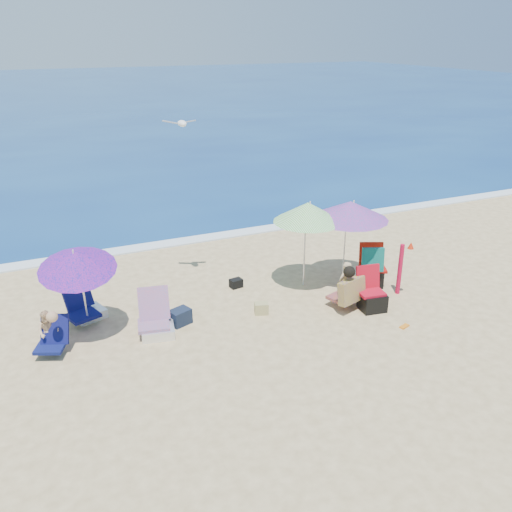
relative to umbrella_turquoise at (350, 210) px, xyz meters
name	(u,v)px	position (x,y,z in m)	size (l,w,h in m)	color
ground	(292,325)	(-1.99, -1.24, -1.67)	(120.00, 120.00, 0.00)	#D8BC84
sea	(60,96)	(-1.99, 43.76, -1.72)	(120.00, 80.00, 0.12)	navy
foam	(205,238)	(-1.99, 3.86, -1.65)	(120.00, 0.50, 0.04)	white
umbrella_turquoise	(350,210)	(0.00, 0.00, 0.00)	(1.99, 1.99, 1.90)	white
umbrella_striped	(308,212)	(-0.92, 0.19, 0.02)	(1.56, 1.56, 1.94)	silver
umbrella_blue	(76,260)	(-5.63, -0.08, -0.15)	(1.58, 1.62, 1.86)	white
furled_umbrella	(402,265)	(0.71, -0.99, -0.99)	(0.18, 0.35, 1.24)	#BD0D32
chair_navy	(85,309)	(-5.54, 0.62, -1.47)	(0.82, 0.93, 0.77)	#0D104B
chair_rainbow	(156,323)	(-4.42, -0.50, -1.46)	(0.73, 0.84, 0.81)	#D14D4A
camp_chair_left	(372,297)	(-0.23, -1.31, -1.41)	(0.57, 0.58, 0.87)	#AD0C20
camp_chair_right	(371,271)	(0.39, -0.38, -1.33)	(0.92, 0.73, 0.96)	#B5130C
person_center	(347,286)	(-0.65, -1.05, -1.20)	(0.70, 0.76, 0.97)	tan
person_left	(49,332)	(-6.24, -0.37, -1.28)	(0.69, 0.65, 0.87)	tan
bag_navy_a	(180,317)	(-3.92, -0.33, -1.52)	(0.46, 0.40, 0.30)	#161F32
bag_black_a	(236,283)	(-2.34, 0.73, -1.58)	(0.29, 0.23, 0.19)	black
bag_tan	(261,308)	(-2.33, -0.59, -1.56)	(0.31, 0.26, 0.23)	tan
orange_item	(404,326)	(-0.07, -2.18, -1.66)	(0.23, 0.16, 0.03)	orange
seagull	(182,123)	(-3.22, 1.26, 1.84)	(0.66, 0.43, 0.13)	white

